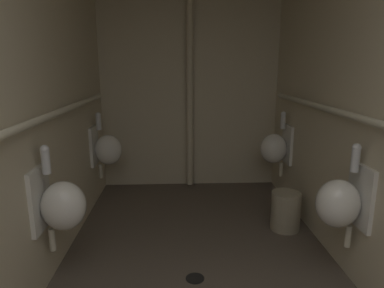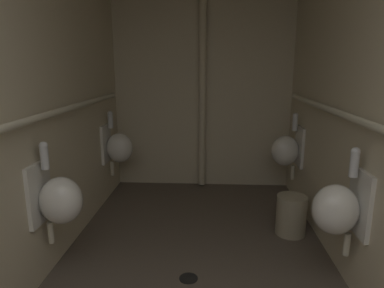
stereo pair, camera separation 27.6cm
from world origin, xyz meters
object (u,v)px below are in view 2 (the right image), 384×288
object	(u,v)px
urinal_right_far	(287,150)
floor_drain	(189,278)
urinal_left_mid	(58,199)
standpipe_back_wall	(202,81)
urinal_right_mid	(339,208)
urinal_left_far	(118,147)
waste_bin	(291,215)

from	to	relation	value
urinal_right_far	floor_drain	distance (m)	1.90
urinal_left_mid	standpipe_back_wall	size ratio (longest dim) A/B	0.28
standpipe_back_wall	urinal_right_far	bearing A→B (deg)	-27.27
urinal_right_far	standpipe_back_wall	distance (m)	1.31
urinal_left_mid	floor_drain	distance (m)	1.11
standpipe_back_wall	floor_drain	xyz separation A→B (m)	(-0.04, -1.98, -1.35)
urinal_left_mid	urinal_right_mid	world-z (taller)	same
urinal_left_far	floor_drain	distance (m)	1.88
urinal_left_far	urinal_right_mid	world-z (taller)	same
urinal_right_mid	floor_drain	bearing A→B (deg)	175.07
urinal_left_mid	urinal_left_far	distance (m)	1.55
urinal_right_mid	waste_bin	world-z (taller)	urinal_right_mid
urinal_left_far	floor_drain	size ratio (longest dim) A/B	5.39
urinal_left_far	urinal_right_mid	size ratio (longest dim) A/B	1.00
urinal_left_mid	urinal_left_far	bearing A→B (deg)	90.00
floor_drain	waste_bin	size ratio (longest dim) A/B	0.38
urinal_left_mid	standpipe_back_wall	distance (m)	2.35
urinal_left_mid	urinal_right_mid	distance (m)	1.92
urinal_left_mid	urinal_right_far	xyz separation A→B (m)	(1.92, 1.52, 0.00)
floor_drain	waste_bin	distance (m)	1.19
urinal_left_far	floor_drain	xyz separation A→B (m)	(0.92, -1.51, -0.62)
urinal_right_mid	waste_bin	size ratio (longest dim) A/B	2.03
waste_bin	urinal_left_far	bearing A→B (deg)	157.26
urinal_left_mid	floor_drain	world-z (taller)	urinal_left_mid
urinal_right_far	standpipe_back_wall	size ratio (longest dim) A/B	0.28
urinal_right_mid	urinal_right_far	size ratio (longest dim) A/B	1.00
urinal_left_mid	urinal_right_far	size ratio (longest dim) A/B	1.00
urinal_right_far	waste_bin	bearing A→B (deg)	-97.11
urinal_left_far	waste_bin	xyz separation A→B (m)	(1.83, -0.77, -0.44)
urinal_left_mid	waste_bin	size ratio (longest dim) A/B	2.03
standpipe_back_wall	waste_bin	distance (m)	1.91
urinal_left_far	urinal_right_far	bearing A→B (deg)	-0.82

